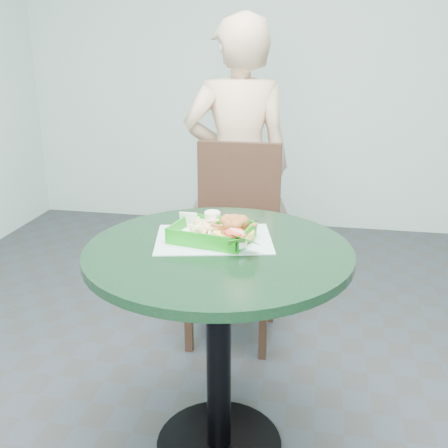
% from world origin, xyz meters
% --- Properties ---
extents(floor, '(4.00, 5.00, 0.02)m').
position_xyz_m(floor, '(0.00, 0.00, 0.00)').
color(floor, '#303335').
rests_on(floor, ground).
extents(wall_back, '(4.00, 0.04, 2.80)m').
position_xyz_m(wall_back, '(0.00, 2.50, 1.40)').
color(wall_back, silver).
rests_on(wall_back, ground).
extents(cafe_table, '(0.84, 0.84, 0.75)m').
position_xyz_m(cafe_table, '(0.00, 0.00, 0.58)').
color(cafe_table, black).
rests_on(cafe_table, floor).
extents(dining_chair, '(0.40, 0.40, 0.93)m').
position_xyz_m(dining_chair, '(-0.09, 0.84, 0.53)').
color(dining_chair, black).
rests_on(dining_chair, floor).
extents(diner_person, '(0.63, 0.50, 1.53)m').
position_xyz_m(diner_person, '(-0.12, 1.12, 0.76)').
color(diner_person, '#D7B38E').
rests_on(diner_person, floor).
extents(placemat, '(0.42, 0.35, 0.00)m').
position_xyz_m(placemat, '(-0.03, 0.07, 0.75)').
color(placemat, '#A2C9C0').
rests_on(placemat, cafe_table).
extents(food_basket, '(0.24, 0.18, 0.05)m').
position_xyz_m(food_basket, '(-0.03, 0.05, 0.77)').
color(food_basket, '#128914').
rests_on(food_basket, placemat).
extents(crab_sandwich, '(0.13, 0.13, 0.08)m').
position_xyz_m(crab_sandwich, '(0.03, 0.08, 0.80)').
color(crab_sandwich, gold).
rests_on(crab_sandwich, food_basket).
extents(fries_pile, '(0.11, 0.12, 0.04)m').
position_xyz_m(fries_pile, '(-0.07, 0.09, 0.79)').
color(fries_pile, '#FAE49C').
rests_on(fries_pile, food_basket).
extents(sauce_ramekin, '(0.06, 0.06, 0.03)m').
position_xyz_m(sauce_ramekin, '(-0.07, 0.15, 0.80)').
color(sauce_ramekin, silver).
rests_on(sauce_ramekin, food_basket).
extents(garnish_cup, '(0.10, 0.10, 0.04)m').
position_xyz_m(garnish_cup, '(0.08, -0.00, 0.79)').
color(garnish_cup, white).
rests_on(garnish_cup, food_basket).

